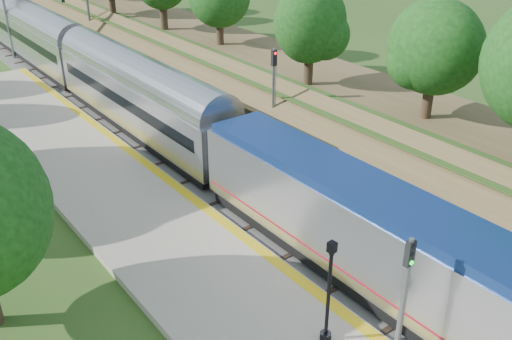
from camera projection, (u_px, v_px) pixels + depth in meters
trackbed at (34, 42)px, 60.59m from camera, size 9.50×170.00×0.28m
platform at (194, 264)px, 25.45m from camera, size 6.40×68.00×0.38m
yellow_stripe at (245, 239)px, 26.89m from camera, size 0.55×68.00×0.01m
embankment at (106, 14)px, 64.22m from camera, size 10.64×170.00×11.70m
signal_gantry at (47, 3)px, 55.13m from camera, size 8.40×0.38×6.20m
trees_behind_platform at (6, 177)px, 23.57m from camera, size 7.82×53.32×7.21m
train at (38, 40)px, 52.44m from camera, size 3.01×100.14×4.42m
lamppost_far at (328, 298)px, 20.17m from camera, size 0.42×0.42×4.28m
signal_platform at (404, 291)px, 18.40m from camera, size 0.31×0.25×5.31m
signal_farside at (274, 86)px, 36.00m from camera, size 0.34×0.27×6.15m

